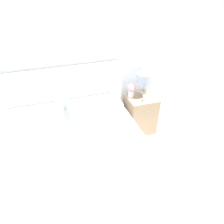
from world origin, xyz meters
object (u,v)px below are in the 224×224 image
Objects in this scene: nightstand at (140,114)px; table_lamp at (145,79)px; flower_vase at (131,90)px; bed at (75,163)px; teacup at (146,98)px.

nightstand is 0.56m from table_lamp.
flower_vase reaches higher than nightstand.
bed is at bearing -148.96° from nightstand.
bed is 1.34m from teacup.
nightstand is 0.43m from flower_vase.
bed reaches higher than flower_vase.
bed is at bearing -148.11° from table_lamp.
table_lamp is 0.27m from teacup.
flower_vase is (-0.19, 0.02, -0.15)m from table_lamp.
nightstand is 4.81× the size of teacup.
table_lamp reaches higher than nightstand.
nightstand is (1.14, 0.68, 0.01)m from bed.
teacup is at bearing -44.60° from flower_vase.
teacup is (-0.03, -0.14, -0.23)m from table_lamp.
teacup is at bearing -100.64° from table_lamp.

